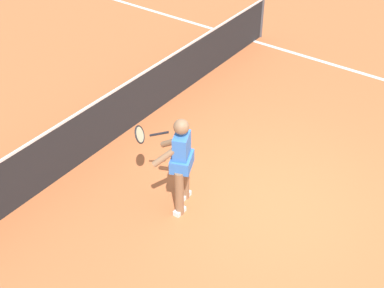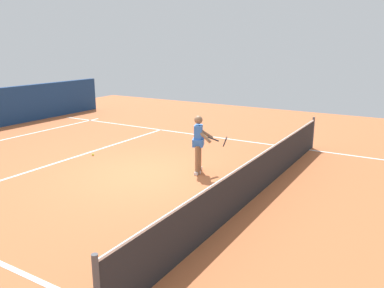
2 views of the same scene
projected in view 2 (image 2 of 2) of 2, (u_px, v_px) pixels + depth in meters
ground_plane at (146, 174)px, 10.33m from camera, size 24.06×24.06×0.00m
service_line_marking at (71, 158)px, 11.74m from camera, size 9.33×0.10×0.01m
sideline_left_marking at (224, 138)px, 14.20m from camera, size 0.10×16.50×0.01m
court_net at (256, 176)px, 8.66m from camera, size 10.01×0.08×1.04m
tennis_player at (199, 142)px, 10.23m from camera, size 0.67×1.11×1.55m
tennis_ball_near at (93, 155)px, 12.00m from camera, size 0.07×0.07×0.07m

